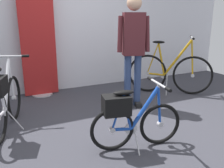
# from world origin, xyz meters

# --- Properties ---
(ground_plane) EXTENTS (7.46, 7.46, 0.00)m
(ground_plane) POSITION_xyz_m (0.00, 0.00, 0.00)
(ground_plane) COLOR #38383F
(back_wall) EXTENTS (7.46, 0.10, 3.00)m
(back_wall) POSITION_xyz_m (0.00, 2.06, 1.50)
(back_wall) COLOR silver
(back_wall) RESTS_ON ground_plane
(floor_banner_stand) EXTENTS (0.60, 0.36, 1.88)m
(floor_banner_stand) POSITION_xyz_m (-0.64, 1.81, 0.85)
(floor_banner_stand) COLOR #B7B7BC
(floor_banner_stand) RESTS_ON ground_plane
(folding_bike_foreground) EXTENTS (1.02, 0.53, 0.73)m
(folding_bike_foreground) POSITION_xyz_m (-0.13, -0.52, 0.36)
(folding_bike_foreground) COLOR black
(folding_bike_foreground) RESTS_ON ground_plane
(display_bike_left) EXTENTS (1.23, 0.99, 1.06)m
(display_bike_left) POSITION_xyz_m (1.54, 0.89, 0.40)
(display_bike_left) COLOR black
(display_bike_left) RESTS_ON ground_plane
(display_bike_right) EXTENTS (0.58, 1.26, 0.92)m
(display_bike_right) POSITION_xyz_m (-1.31, 0.48, 0.42)
(display_bike_right) COLOR black
(display_bike_right) RESTS_ON ground_plane
(visitor_near_wall) EXTENTS (0.51, 0.34, 1.70)m
(visitor_near_wall) POSITION_xyz_m (0.58, 0.62, 0.98)
(visitor_near_wall) COLOR navy
(visitor_near_wall) RESTS_ON ground_plane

